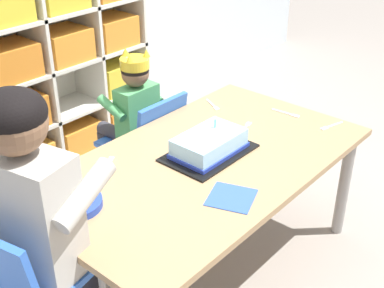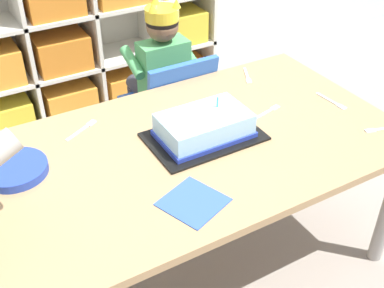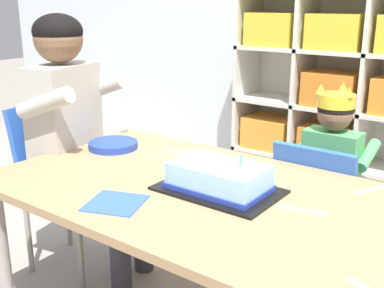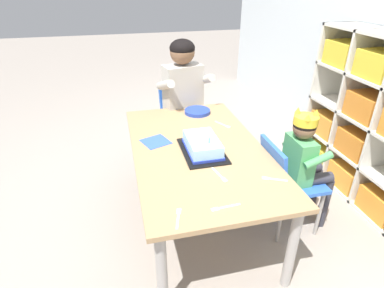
% 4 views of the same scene
% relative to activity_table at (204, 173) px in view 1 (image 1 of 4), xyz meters
% --- Properties ---
extents(ground, '(16.00, 16.00, 0.00)m').
position_rel_activity_table_xyz_m(ground, '(0.00, 0.00, -0.50)').
color(ground, gray).
extents(storage_cubby_shelf, '(1.42, 0.30, 1.18)m').
position_rel_activity_table_xyz_m(storage_cubby_shelf, '(0.12, 1.29, 0.06)').
color(storage_cubby_shelf, silver).
rests_on(storage_cubby_shelf, ground).
extents(activity_table, '(1.38, 0.79, 0.56)m').
position_rel_activity_table_xyz_m(activity_table, '(0.00, 0.00, 0.00)').
color(activity_table, '#A37F56').
rests_on(activity_table, ground).
extents(classroom_chair_blue, '(0.34, 0.35, 0.63)m').
position_rel_activity_table_xyz_m(classroom_chair_blue, '(0.19, 0.52, -0.12)').
color(classroom_chair_blue, blue).
rests_on(classroom_chair_blue, ground).
extents(child_with_crown, '(0.30, 0.31, 0.83)m').
position_rel_activity_table_xyz_m(child_with_crown, '(0.19, 0.63, 0.02)').
color(child_with_crown, '#4C9E5B').
rests_on(child_with_crown, ground).
extents(classroom_chair_adult_side, '(0.41, 0.38, 0.72)m').
position_rel_activity_table_xyz_m(classroom_chair_adult_side, '(-0.79, 0.06, -0.04)').
color(classroom_chair_adult_side, blue).
rests_on(classroom_chair_adult_side, ground).
extents(adult_helper_seated, '(0.46, 0.45, 1.08)m').
position_rel_activity_table_xyz_m(adult_helper_seated, '(-0.68, 0.08, 0.18)').
color(adult_helper_seated, '#B2ADA3').
rests_on(adult_helper_seated, ground).
extents(birthday_cake_on_tray, '(0.37, 0.24, 0.12)m').
position_rel_activity_table_xyz_m(birthday_cake_on_tray, '(0.05, 0.01, 0.10)').
color(birthday_cake_on_tray, black).
rests_on(birthday_cake_on_tray, activity_table).
extents(paper_plate_stack, '(0.20, 0.20, 0.03)m').
position_rel_activity_table_xyz_m(paper_plate_stack, '(-0.54, 0.14, 0.07)').
color(paper_plate_stack, '#233DA3').
rests_on(paper_plate_stack, activity_table).
extents(paper_napkin_square, '(0.20, 0.20, 0.00)m').
position_rel_activity_table_xyz_m(paper_napkin_square, '(-0.14, -0.24, 0.06)').
color(paper_napkin_square, '#3356B7').
rests_on(paper_napkin_square, activity_table).
extents(fork_near_cake_tray, '(0.02, 0.14, 0.00)m').
position_rel_activity_table_xyz_m(fork_near_cake_tray, '(0.58, -0.03, 0.06)').
color(fork_near_cake_tray, white).
rests_on(fork_near_cake_tray, activity_table).
extents(fork_scattered_mid_table, '(0.13, 0.08, 0.00)m').
position_rel_activity_table_xyz_m(fork_scattered_mid_table, '(-0.28, 0.26, 0.06)').
color(fork_scattered_mid_table, white).
rests_on(fork_scattered_mid_table, activity_table).
extents(fork_near_child_seat, '(0.07, 0.12, 0.00)m').
position_rel_activity_table_xyz_m(fork_near_child_seat, '(0.42, 0.29, 0.06)').
color(fork_near_child_seat, white).
rests_on(fork_near_child_seat, activity_table).
extents(fork_by_napkin, '(0.13, 0.05, 0.00)m').
position_rel_activity_table_xyz_m(fork_by_napkin, '(0.59, -0.24, 0.06)').
color(fork_by_napkin, white).
rests_on(fork_by_napkin, activity_table).
extents(fork_beside_plate_stack, '(0.15, 0.05, 0.00)m').
position_rel_activity_table_xyz_m(fork_beside_plate_stack, '(0.33, 0.04, 0.06)').
color(fork_beside_plate_stack, white).
rests_on(fork_beside_plate_stack, activity_table).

